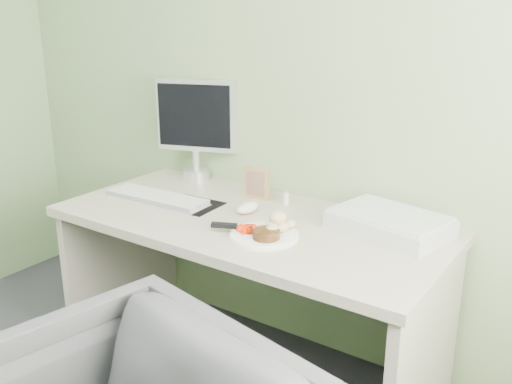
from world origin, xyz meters
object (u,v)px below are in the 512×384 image
Objects in this scene: scanner at (389,224)px; monitor at (197,124)px; plate at (264,236)px; desk at (249,260)px.

monitor reaches higher than scanner.
desk is at bearing 141.23° from plate.
monitor is at bearing -175.48° from scanner.
monitor reaches higher than desk.
desk is at bearing -149.14° from scanner.
monitor is (-1.04, 0.13, 0.24)m from scanner.
scanner is (0.52, 0.18, 0.22)m from desk.
plate reaches higher than desk.
scanner is at bearing -26.16° from monitor.
scanner reaches higher than desk.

